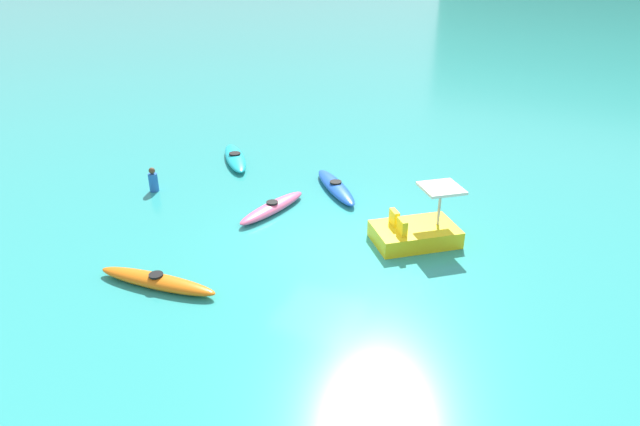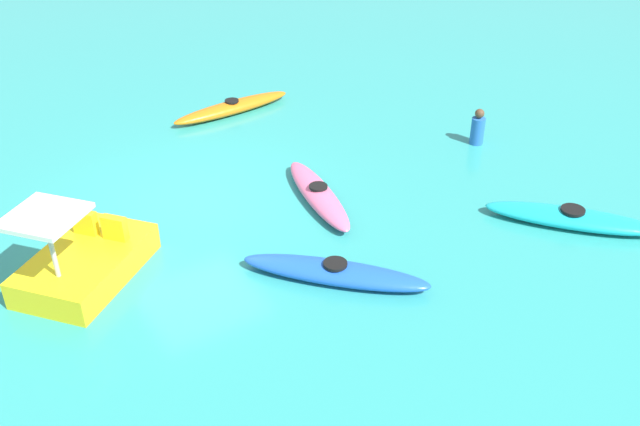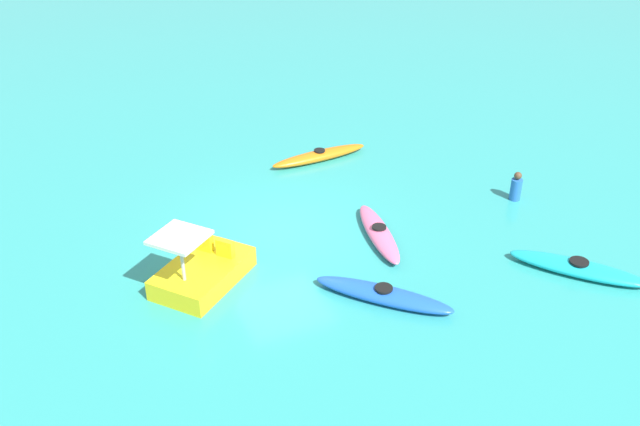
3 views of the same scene
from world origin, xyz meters
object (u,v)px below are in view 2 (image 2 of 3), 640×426
(kayak_pink, at_px, (318,194))
(kayak_blue, at_px, (335,272))
(pedal_boat_yellow, at_px, (85,261))
(person_near_shore, at_px, (478,129))
(kayak_cyan, at_px, (571,218))
(kayak_orange, at_px, (232,107))

(kayak_pink, height_order, kayak_blue, same)
(pedal_boat_yellow, xyz_separation_m, person_near_shore, (-9.42, -0.19, 0.05))
(person_near_shore, bearing_deg, kayak_pink, 2.64)
(kayak_pink, distance_m, pedal_boat_yellow, 4.77)
(pedal_boat_yellow, bearing_deg, kayak_cyan, 157.42)
(kayak_orange, bearing_deg, kayak_pink, 83.30)
(kayak_orange, relative_size, pedal_boat_yellow, 1.21)
(person_near_shore, bearing_deg, kayak_orange, -49.80)
(kayak_orange, xyz_separation_m, kayak_pink, (0.59, 5.01, 0.00))
(kayak_orange, distance_m, kayak_cyan, 8.99)
(kayak_cyan, relative_size, person_near_shore, 3.38)
(kayak_pink, bearing_deg, kayak_cyan, 136.20)
(kayak_blue, bearing_deg, pedal_boat_yellow, -34.47)
(kayak_cyan, bearing_deg, kayak_blue, -12.21)
(kayak_cyan, distance_m, person_near_shore, 3.82)
(kayak_blue, height_order, pedal_boat_yellow, pedal_boat_yellow)
(kayak_orange, xyz_separation_m, person_near_shore, (-4.05, 4.80, 0.22))
(kayak_cyan, xyz_separation_m, person_near_shore, (-1.04, -3.67, 0.22))
(kayak_orange, xyz_separation_m, kayak_blue, (1.81, 7.42, 0.00))
(kayak_cyan, height_order, pedal_boat_yellow, pedal_boat_yellow)
(kayak_pink, xyz_separation_m, kayak_cyan, (-3.60, 3.45, 0.00))
(kayak_pink, relative_size, kayak_blue, 1.06)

